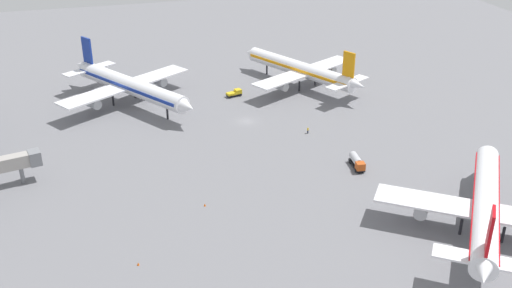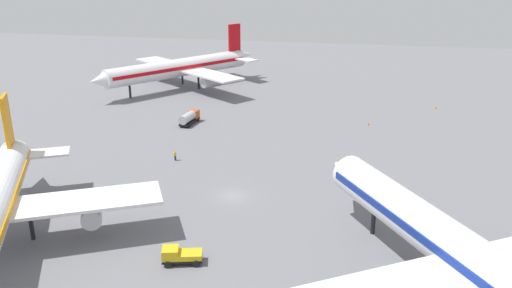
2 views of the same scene
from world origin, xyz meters
TOP-DOWN VIEW (x-y plane):
  - ground at (0.00, 0.00)m, footprint 288.00×288.00m
  - airplane_at_gate at (-20.74, 22.65)m, footprint 43.97×36.64m
  - airplane_taxiing at (-20.07, -27.95)m, footprint 45.22×38.02m
  - airplane_distant at (60.58, 28.93)m, footprint 42.11×35.65m
  - pushback_tractor at (-18.08, 1.52)m, footprint 3.14×4.74m
  - fuel_truck at (31.46, 17.07)m, footprint 6.47×2.77m
  - ground_crew_worker at (11.57, 12.88)m, footprint 0.54×0.50m
  - jet_bridge at (18.80, -57.50)m, footprint 6.40×16.52m
  - safety_cone_near_gate at (53.55, -33.65)m, footprint 0.44×0.44m
  - safety_cone_mid_apron at (38.08, -18.88)m, footprint 0.44×0.44m

SIDE VIEW (x-z plane):
  - ground at x=0.00m, z-range 0.00..0.00m
  - safety_cone_near_gate at x=53.55m, z-range 0.00..0.60m
  - safety_cone_mid_apron at x=38.08m, z-range 0.00..0.60m
  - ground_crew_worker at x=11.57m, z-range 0.01..1.68m
  - pushback_tractor at x=-18.08m, z-range 0.02..1.92m
  - fuel_truck at x=31.46m, z-range 0.14..2.64m
  - jet_bridge at x=18.80m, z-range 1.75..8.49m
  - airplane_at_gate at x=-20.74m, z-range -1.98..12.53m
  - airplane_distant at x=60.58m, z-range -2.05..12.96m
  - airplane_taxiing at x=-20.07m, z-range -2.12..13.43m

